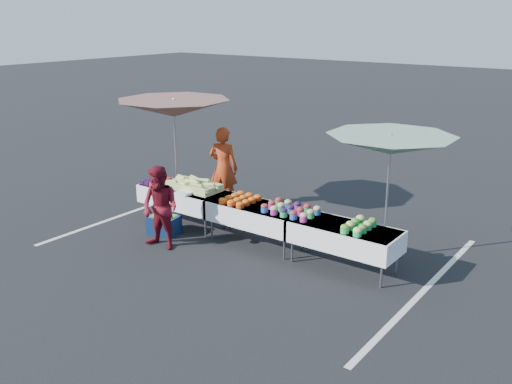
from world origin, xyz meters
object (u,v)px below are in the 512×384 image
Objects in this scene: table_center at (256,214)px; customer at (160,208)px; umbrella_right at (391,146)px; vendor at (223,168)px; table_left at (184,196)px; table_right at (344,235)px; umbrella_left at (174,109)px; storage_bin at (164,224)px.

customer is (-1.26, -1.16, 0.18)m from table_center.
table_center is 2.70m from umbrella_right.
vendor is at bearing 173.13° from umbrella_right.
table_left is 3.60m from table_right.
umbrella_left is 4.69× the size of storage_bin.
umbrella_left is at bearing 167.88° from table_center.
customer is at bearing 88.54° from vendor.
table_right is 0.65× the size of umbrella_right.
table_center is (1.80, 0.00, 0.00)m from table_left.
umbrella_right is 4.52m from storage_bin.
table_left reaches higher than storage_bin.
umbrella_left is at bearing 120.86° from customer.
table_left is 0.76m from storage_bin.
table_center reaches higher than storage_bin.
umbrella_left is at bearing 142.51° from table_left.
storage_bin is (-3.89, -1.45, -1.81)m from umbrella_right.
umbrella_left is (-1.24, 1.70, 1.44)m from customer.
storage_bin is (0.09, -1.93, -0.70)m from vendor.
customer reaches higher than table_left.
table_left is 1.00× the size of table_center.
umbrella_right is at bearing 65.72° from table_right.
umbrella_right is at bearing 24.67° from customer.
table_right is at bearing -7.12° from umbrella_left.
table_center is at bearing 0.00° from table_left.
table_center is at bearing -159.68° from umbrella_right.
storage_bin is (0.07, -0.65, -0.39)m from table_left.
table_left is at bearing 76.48° from vendor.
storage_bin is (-3.53, -0.65, -0.39)m from table_right.
table_left is at bearing -37.49° from umbrella_left.
vendor is 1.18× the size of customer.
umbrella_right is 4.53× the size of storage_bin.
umbrella_left reaches higher than vendor.
customer reaches higher than table_right.
table_center is at bearing 37.52° from customer.
table_center is at bearing 130.60° from vendor.
vendor is at bearing 90.73° from table_left.
storage_bin is at bearing -56.90° from umbrella_left.
customer reaches higher than table_center.
customer reaches higher than storage_bin.
table_left is 1.32m from vendor.
umbrella_right is (0.36, 0.80, 1.41)m from table_right.
vendor is 1.65m from umbrella_left.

